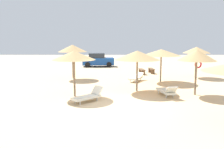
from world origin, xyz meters
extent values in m
plane|color=#DBBA8C|center=(0.00, 0.00, 0.00)|extent=(80.00, 80.00, 0.00)
cylinder|color=#75604C|center=(-2.33, 1.97, 1.18)|extent=(0.12, 0.12, 2.36)
cone|color=tan|center=(-2.33, 1.97, 2.53)|extent=(2.62, 2.62, 0.54)
cylinder|color=#75604C|center=(4.01, 6.97, 1.13)|extent=(0.12, 0.12, 2.26)
cone|color=tan|center=(4.01, 6.97, 2.42)|extent=(3.14, 3.14, 0.52)
cylinder|color=#75604C|center=(1.66, 3.41, 1.12)|extent=(0.12, 0.12, 2.23)
cone|color=tan|center=(1.66, 3.41, 2.44)|extent=(3.01, 3.01, 0.61)
cylinder|color=#75604C|center=(5.25, 2.35, 1.14)|extent=(0.12, 0.12, 2.27)
cone|color=tan|center=(5.25, 2.35, 2.52)|extent=(2.36, 2.36, 0.70)
cylinder|color=#75604C|center=(7.74, 9.35, 1.16)|extent=(0.12, 0.12, 2.33)
cone|color=tan|center=(7.74, 9.35, 2.51)|extent=(2.46, 2.46, 0.57)
torus|color=red|center=(7.96, 9.35, 1.17)|extent=(0.71, 0.23, 0.70)
cylinder|color=#75604C|center=(-3.52, 8.58, 1.24)|extent=(0.12, 0.12, 2.48)
cone|color=tan|center=(-3.52, 8.58, 2.70)|extent=(2.53, 2.53, 0.63)
cube|color=silver|center=(-1.46, 0.57, 0.28)|extent=(1.66, 1.65, 0.12)
cube|color=silver|center=(-0.89, 1.13, 0.56)|extent=(0.73, 0.73, 0.49)
cylinder|color=silver|center=(-1.19, 1.15, 0.11)|extent=(0.06, 0.06, 0.22)
cylinder|color=silver|center=(-0.88, 0.84, 0.11)|extent=(0.06, 0.06, 0.22)
cylinder|color=silver|center=(-2.04, 0.30, 0.11)|extent=(0.06, 0.06, 0.22)
cylinder|color=silver|center=(-1.73, -0.01, 0.11)|extent=(0.06, 0.06, 0.22)
cube|color=silver|center=(1.97, 7.12, 0.28)|extent=(1.36, 1.80, 0.12)
cube|color=silver|center=(2.34, 7.82, 0.47)|extent=(0.81, 0.76, 0.34)
cylinder|color=silver|center=(2.05, 7.75, 0.11)|extent=(0.06, 0.06, 0.22)
cylinder|color=silver|center=(2.44, 7.54, 0.11)|extent=(0.06, 0.06, 0.22)
cylinder|color=silver|center=(1.49, 6.69, 0.11)|extent=(0.06, 0.06, 0.22)
cylinder|color=silver|center=(1.88, 6.48, 0.11)|extent=(0.06, 0.06, 0.22)
cube|color=silver|center=(3.34, 2.14, 0.28)|extent=(0.95, 1.79, 0.12)
cube|color=silver|center=(3.49, 1.35, 0.54)|extent=(0.71, 0.55, 0.45)
cylinder|color=silver|center=(3.67, 1.59, 0.11)|extent=(0.06, 0.06, 0.22)
cylinder|color=silver|center=(3.24, 1.51, 0.11)|extent=(0.06, 0.06, 0.22)
cylinder|color=silver|center=(3.44, 2.77, 0.11)|extent=(0.06, 0.06, 0.22)
cylinder|color=silver|center=(3.01, 2.68, 0.11)|extent=(0.06, 0.06, 0.22)
cube|color=brown|center=(4.07, 11.87, 0.45)|extent=(0.51, 1.53, 0.08)
cube|color=brown|center=(4.11, 11.32, 0.21)|extent=(0.37, 0.15, 0.41)
cube|color=brown|center=(4.03, 12.42, 0.21)|extent=(0.37, 0.15, 0.41)
cube|color=brown|center=(3.00, 11.28, 0.45)|extent=(0.56, 1.53, 0.08)
cube|color=brown|center=(3.06, 10.73, 0.21)|extent=(0.37, 0.16, 0.41)
cube|color=brown|center=(2.94, 11.83, 0.21)|extent=(0.37, 0.16, 0.41)
cube|color=#194C9E|center=(-1.81, 17.90, 0.67)|extent=(4.12, 1.99, 0.90)
cube|color=#262D38|center=(-2.01, 17.89, 1.42)|extent=(2.11, 1.70, 0.60)
cylinder|color=black|center=(-0.53, 18.88, 0.32)|extent=(0.65, 0.27, 0.64)
cylinder|color=black|center=(-0.39, 17.12, 0.32)|extent=(0.65, 0.27, 0.64)
cylinder|color=black|center=(-3.22, 18.68, 0.32)|extent=(0.65, 0.27, 0.64)
cylinder|color=black|center=(-3.09, 16.92, 0.32)|extent=(0.65, 0.27, 0.64)
camera|label=1|loc=(-0.02, -12.14, 3.50)|focal=37.46mm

